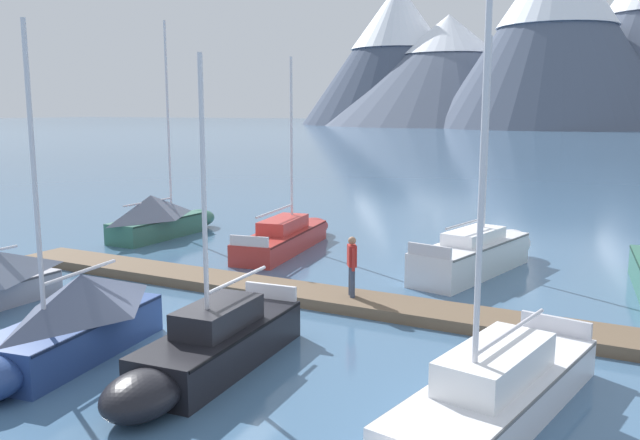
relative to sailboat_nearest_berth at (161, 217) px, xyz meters
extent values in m
plane|color=#426689|center=(9.44, -9.85, -0.87)|extent=(700.00, 700.00, 0.00)
cone|color=#424C60|center=(-62.72, 211.38, 24.01)|extent=(69.07, 69.07, 49.77)
cone|color=white|center=(-62.72, 211.38, 37.40)|extent=(33.66, 33.66, 23.10)
cone|color=slate|center=(-42.96, 207.52, 17.81)|extent=(87.84, 87.84, 37.37)
cone|color=white|center=(-42.96, 207.52, 29.77)|extent=(33.48, 33.48, 13.57)
cone|color=#4C566B|center=(-5.57, 186.80, 26.71)|extent=(69.12, 69.12, 55.17)
cube|color=brown|center=(9.44, -5.85, -0.72)|extent=(21.15, 2.58, 0.30)
cylinder|color=#38383D|center=(9.41, -6.53, -0.75)|extent=(20.24, 1.14, 0.24)
cylinder|color=#38383D|center=(9.47, -5.16, -0.75)|extent=(20.24, 1.14, 0.24)
cube|color=black|center=(-1.01, -5.38, -0.72)|extent=(0.24, 1.73, 0.27)
cube|color=#336B56|center=(-0.01, -0.23, -0.43)|extent=(1.77, 4.67, 0.88)
ellipsoid|color=#336B56|center=(0.11, 2.42, -0.43)|extent=(1.42, 2.06, 0.83)
cube|color=#163027|center=(-0.01, -0.23, -0.04)|extent=(1.81, 4.58, 0.06)
cylinder|color=silver|center=(0.03, 0.68, 4.13)|extent=(0.10, 0.10, 8.26)
cylinder|color=silver|center=(-0.03, -0.75, 0.73)|extent=(0.21, 2.85, 0.08)
pyramid|color=slate|center=(-0.03, -0.58, 0.51)|extent=(1.98, 3.76, 1.00)
cube|color=#B2332D|center=(6.13, -0.36, -0.48)|extent=(2.30, 6.24, 0.78)
ellipsoid|color=#B2332D|center=(5.73, 3.04, -0.48)|extent=(1.60, 2.28, 0.74)
cube|color=#501614|center=(6.13, -0.36, -0.13)|extent=(2.32, 6.12, 0.06)
cylinder|color=silver|center=(6.01, 0.73, 3.24)|extent=(0.10, 0.10, 6.67)
cylinder|color=silver|center=(6.21, -1.00, 0.81)|extent=(0.49, 3.46, 0.08)
cube|color=#C03A35|center=(6.12, -0.21, 0.16)|extent=(1.43, 2.85, 0.50)
cube|color=silver|center=(6.48, -3.31, 0.09)|extent=(1.44, 0.27, 0.36)
cube|color=navy|center=(7.31, -12.05, -0.42)|extent=(2.14, 4.60, 0.91)
cube|color=#121D39|center=(7.31, -12.05, -0.01)|extent=(2.17, 4.51, 0.06)
cylinder|color=silver|center=(7.41, -12.91, 3.18)|extent=(0.10, 0.10, 6.29)
cylinder|color=silver|center=(7.27, -11.72, 0.98)|extent=(0.34, 2.40, 0.08)
pyramid|color=#4C5670|center=(7.28, -11.72, 0.48)|extent=(2.30, 3.74, 0.89)
cube|color=black|center=(10.57, -11.08, -0.44)|extent=(1.71, 4.82, 0.87)
ellipsoid|color=black|center=(10.69, -13.76, -0.44)|extent=(1.36, 1.82, 0.82)
cube|color=black|center=(10.57, -11.08, -0.05)|extent=(1.75, 4.72, 0.06)
cylinder|color=silver|center=(10.59, -11.60, 2.83)|extent=(0.10, 0.10, 5.67)
cylinder|color=silver|center=(10.54, -10.35, 0.85)|extent=(0.19, 2.51, 0.08)
cube|color=black|center=(10.58, -11.20, 0.26)|extent=(1.15, 2.18, 0.54)
cube|color=silver|center=(10.47, -8.78, 0.17)|extent=(1.36, 0.16, 0.36)
cube|color=silver|center=(13.57, -0.78, -0.33)|extent=(2.92, 5.96, 1.08)
ellipsoid|color=silver|center=(14.32, 2.31, -0.33)|extent=(1.74, 2.02, 1.03)
cube|color=slate|center=(13.57, -0.78, 0.17)|extent=(2.93, 5.86, 0.06)
cylinder|color=silver|center=(13.77, 0.02, 3.58)|extent=(0.10, 0.10, 6.75)
cylinder|color=silver|center=(13.46, -1.26, 0.91)|extent=(0.70, 2.57, 0.08)
cube|color=white|center=(13.61, -0.64, 0.41)|extent=(1.70, 2.78, 0.40)
cube|color=silver|center=(12.92, -3.50, 0.39)|extent=(1.43, 0.44, 0.36)
cube|color=white|center=(16.39, -11.00, -0.50)|extent=(2.91, 6.31, 0.75)
cube|color=slate|center=(16.39, -11.00, -0.16)|extent=(2.93, 6.20, 0.06)
cylinder|color=silver|center=(16.17, -12.00, 4.03)|extent=(0.10, 0.10, 8.31)
cylinder|color=silver|center=(16.50, -10.50, 0.60)|extent=(0.74, 3.03, 0.08)
cube|color=white|center=(16.36, -11.15, 0.18)|extent=(1.71, 2.93, 0.60)
cube|color=silver|center=(17.03, -8.10, 0.06)|extent=(1.47, 0.42, 0.36)
cylinder|color=#384256|center=(11.35, -5.81, -0.14)|extent=(0.14, 0.14, 0.86)
cylinder|color=#384256|center=(11.49, -6.03, -0.14)|extent=(0.14, 0.14, 0.86)
cube|color=#B22823|center=(11.42, -5.92, 0.59)|extent=(0.39, 0.44, 0.60)
sphere|color=#A37556|center=(11.42, -5.92, 1.01)|extent=(0.22, 0.22, 0.22)
cylinder|color=#B22823|center=(11.28, -5.71, 0.52)|extent=(0.09, 0.09, 0.62)
cylinder|color=#B22823|center=(11.55, -6.13, 0.52)|extent=(0.09, 0.09, 0.62)
camera|label=1|loc=(18.34, -22.40, 4.57)|focal=37.17mm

